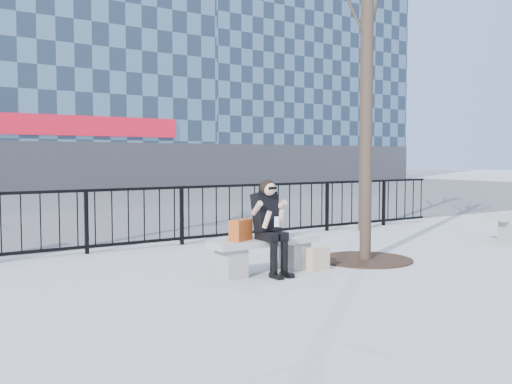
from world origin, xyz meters
TOP-DOWN VIEW (x-y plane):
  - ground at (0.00, 0.00)m, footprint 120.00×120.00m
  - street_surface at (0.00, 15.00)m, footprint 60.00×23.00m
  - railing at (0.00, 3.00)m, footprint 14.00×0.06m
  - building_right at (20.00, 27.00)m, footprint 16.20×10.20m
  - tree_grate at (1.90, -0.10)m, footprint 1.50×1.50m
  - bench_main at (0.00, 0.00)m, footprint 1.65×0.46m
  - seated_woman at (0.00, -0.16)m, footprint 0.50×0.64m
  - handbag at (-0.38, 0.02)m, footprint 0.39×0.30m
  - shopping_bag at (0.75, -0.30)m, footprint 0.37×0.16m

SIDE VIEW (x-z plane):
  - ground at x=0.00m, z-range 0.00..0.00m
  - street_surface at x=0.00m, z-range 0.00..0.01m
  - tree_grate at x=1.90m, z-range 0.00..0.02m
  - shopping_bag at x=0.75m, z-range 0.00..0.34m
  - bench_main at x=0.00m, z-range 0.06..0.55m
  - railing at x=0.00m, z-range 0.00..1.11m
  - handbag at x=-0.38m, z-range 0.49..0.78m
  - seated_woman at x=0.00m, z-range 0.00..1.34m
  - building_right at x=20.00m, z-range 0.00..20.60m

